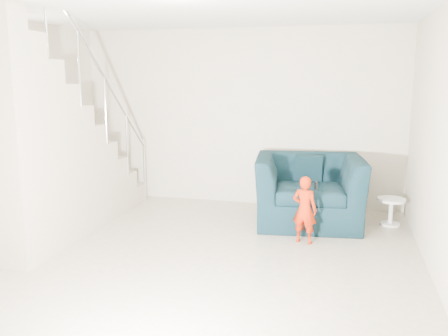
{
  "coord_description": "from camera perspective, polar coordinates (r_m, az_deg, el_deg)",
  "views": [
    {
      "loc": [
        1.58,
        -4.44,
        1.98
      ],
      "look_at": [
        0.15,
        1.2,
        0.85
      ],
      "focal_mm": 38.0,
      "sensor_mm": 36.0,
      "label": 1
    }
  ],
  "objects": [
    {
      "name": "armchair",
      "position": [
        6.55,
        10.15,
        -2.61
      ],
      "size": [
        1.55,
        1.39,
        0.92
      ],
      "primitive_type": "imported",
      "rotation": [
        0.0,
        0.0,
        0.12
      ],
      "color": "black",
      "rests_on": "floor"
    },
    {
      "name": "side_table",
      "position": [
        6.78,
        19.45,
        -4.46
      ],
      "size": [
        0.37,
        0.37,
        0.37
      ],
      "color": "white",
      "rests_on": "floor"
    },
    {
      "name": "cushion",
      "position": [
        6.81,
        10.15,
        0.01
      ],
      "size": [
        0.38,
        0.18,
        0.38
      ],
      "primitive_type": "cube",
      "rotation": [
        0.21,
        0.0,
        0.0
      ],
      "color": "black",
      "rests_on": "armchair"
    },
    {
      "name": "toddler",
      "position": [
        5.76,
        9.66,
        -4.97
      ],
      "size": [
        0.34,
        0.26,
        0.82
      ],
      "primitive_type": "imported",
      "rotation": [
        0.0,
        0.0,
        2.9
      ],
      "color": "#A40E05",
      "rests_on": "floor"
    },
    {
      "name": "throw",
      "position": [
        6.65,
        4.74,
        -1.23
      ],
      "size": [
        0.05,
        0.46,
        0.52
      ],
      "primitive_type": "cube",
      "color": "black",
      "rests_on": "armchair"
    },
    {
      "name": "floor",
      "position": [
        5.11,
        -5.04,
        -11.83
      ],
      "size": [
        5.5,
        5.5,
        0.0
      ],
      "primitive_type": "plane",
      "color": "gray",
      "rests_on": "ground"
    },
    {
      "name": "staircase",
      "position": [
        6.23,
        -21.1,
        0.7
      ],
      "size": [
        1.02,
        3.03,
        3.62
      ],
      "color": "#ADA089",
      "rests_on": "floor"
    },
    {
      "name": "phone",
      "position": [
        5.67,
        11.0,
        -2.11
      ],
      "size": [
        0.04,
        0.05,
        0.1
      ],
      "primitive_type": "cube",
      "rotation": [
        0.0,
        0.0,
        0.37
      ],
      "color": "black",
      "rests_on": "toddler"
    },
    {
      "name": "back_wall",
      "position": [
        7.39,
        1.83,
        6.08
      ],
      "size": [
        5.0,
        0.0,
        5.0
      ],
      "primitive_type": "plane",
      "rotation": [
        1.57,
        0.0,
        0.0
      ],
      "color": "#B7AF95",
      "rests_on": "floor"
    }
  ]
}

